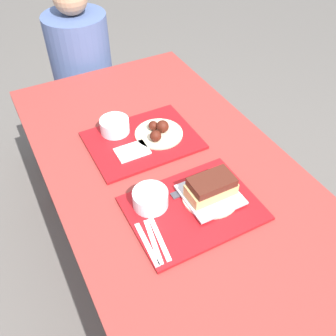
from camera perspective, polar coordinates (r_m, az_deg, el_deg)
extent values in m
plane|color=#605B56|center=(1.97, 0.66, -15.68)|extent=(12.00, 12.00, 0.00)
cube|color=maroon|center=(1.41, 0.89, -1.06)|extent=(0.88, 1.67, 0.04)
cylinder|color=maroon|center=(2.12, -18.29, 1.56)|extent=(0.07, 0.07, 0.69)
cylinder|color=maroon|center=(2.29, 0.12, 7.62)|extent=(0.07, 0.07, 0.69)
cube|color=maroon|center=(2.34, -11.80, 11.01)|extent=(0.83, 0.28, 0.04)
cylinder|color=maroon|center=(2.43, -18.88, 3.80)|extent=(0.06, 0.06, 0.44)
cylinder|color=maroon|center=(2.57, -3.48, 8.79)|extent=(0.06, 0.06, 0.44)
cube|color=#B21419|center=(1.27, 3.84, -6.16)|extent=(0.43, 0.33, 0.01)
cube|color=#B21419|center=(1.52, -3.90, 4.22)|extent=(0.43, 0.33, 0.01)
cylinder|color=silver|center=(1.25, -2.70, -4.68)|extent=(0.12, 0.12, 0.06)
cylinder|color=beige|center=(1.23, -2.73, -3.96)|extent=(0.10, 0.10, 0.01)
cylinder|color=beige|center=(1.29, 6.45, -4.27)|extent=(0.20, 0.20, 0.01)
cube|color=silver|center=(1.29, 6.47, -4.04)|extent=(0.18, 0.18, 0.01)
cube|color=tan|center=(1.27, 6.57, -3.26)|extent=(0.17, 0.09, 0.04)
cube|color=#4C1E14|center=(1.24, 6.70, -2.15)|extent=(0.15, 0.09, 0.03)
cube|color=white|center=(1.17, -2.26, -11.12)|extent=(0.05, 0.17, 0.00)
cube|color=white|center=(1.18, -1.28, -10.71)|extent=(0.04, 0.17, 0.00)
cube|color=white|center=(1.17, -3.25, -11.52)|extent=(0.02, 0.17, 0.00)
cube|color=#3F3F47|center=(1.29, 1.28, -4.09)|extent=(0.04, 0.03, 0.01)
cylinder|color=silver|center=(1.55, -8.12, 6.39)|extent=(0.12, 0.12, 0.06)
cylinder|color=beige|center=(1.53, -8.21, 7.09)|extent=(0.10, 0.10, 0.01)
cylinder|color=beige|center=(1.53, -1.40, 5.26)|extent=(0.20, 0.20, 0.01)
sphere|color=#4C190F|center=(1.52, -0.83, 6.35)|extent=(0.05, 0.05, 0.05)
sphere|color=#4C190F|center=(1.54, -2.26, 6.45)|extent=(0.04, 0.04, 0.04)
sphere|color=#4C190F|center=(1.48, -1.90, 4.91)|extent=(0.05, 0.05, 0.05)
cube|color=white|center=(1.46, -5.48, 2.56)|extent=(0.13, 0.09, 0.01)
cylinder|color=#4C6093|center=(2.22, -13.21, 16.24)|extent=(0.34, 0.34, 0.46)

